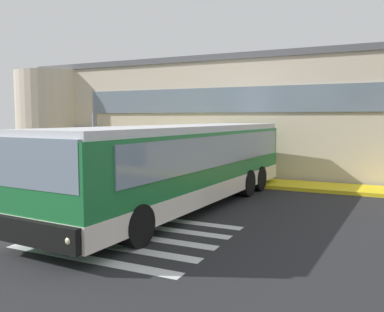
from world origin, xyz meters
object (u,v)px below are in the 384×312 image
at_px(bus_main_foreground, 183,167).
at_px(passenger_near_column, 102,153).
at_px(passenger_by_doorway, 112,155).
at_px(passenger_at_curb_edge, 133,154).
at_px(entry_support_column, 95,140).

relative_size(bus_main_foreground, passenger_near_column, 7.30).
distance_m(passenger_by_doorway, passenger_at_curb_edge, 1.13).
height_order(entry_support_column, bus_main_foreground, entry_support_column).
bearing_deg(entry_support_column, passenger_near_column, -30.28).
xyz_separation_m(passenger_near_column, passenger_at_curb_edge, (2.26, -0.42, 0.03)).
relative_size(passenger_near_column, passenger_at_curb_edge, 1.00).
bearing_deg(passenger_near_column, passenger_by_doorway, -29.45).
bearing_deg(passenger_by_doorway, entry_support_column, 150.21).
xyz_separation_m(bus_main_foreground, passenger_at_curb_edge, (-5.43, 5.20, -0.22)).
bearing_deg(passenger_at_curb_edge, passenger_near_column, 169.55).
height_order(entry_support_column, passenger_at_curb_edge, entry_support_column).
height_order(bus_main_foreground, passenger_by_doorway, bus_main_foreground).
relative_size(passenger_near_column, passenger_by_doorway, 1.00).
distance_m(entry_support_column, bus_main_foreground, 10.45).
relative_size(entry_support_column, passenger_near_column, 1.85).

